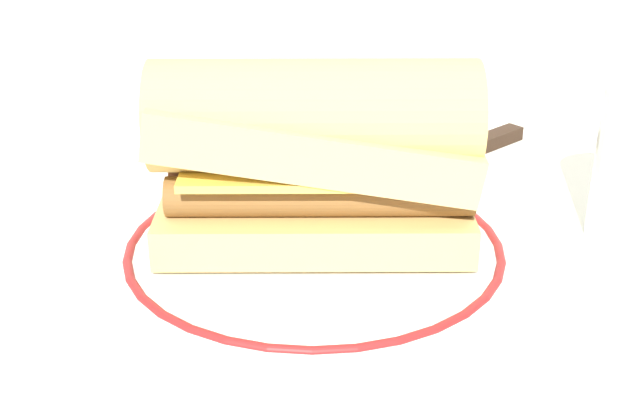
% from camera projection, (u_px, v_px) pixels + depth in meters
% --- Properties ---
extents(ground_plane, '(1.50, 1.50, 0.00)m').
position_uv_depth(ground_plane, '(301.00, 292.00, 0.52)').
color(ground_plane, silver).
extents(plate, '(0.27, 0.27, 0.01)m').
position_uv_depth(plate, '(320.00, 252.00, 0.55)').
color(plate, white).
rests_on(plate, ground_plane).
extents(sausage_sandwich, '(0.21, 0.12, 0.12)m').
position_uv_depth(sausage_sandwich, '(320.00, 153.00, 0.52)').
color(sausage_sandwich, '#DCB268').
rests_on(sausage_sandwich, plate).
extents(butter_knife, '(0.10, 0.12, 0.01)m').
position_uv_depth(butter_knife, '(476.00, 148.00, 0.73)').
color(butter_knife, silver).
rests_on(butter_knife, ground_plane).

